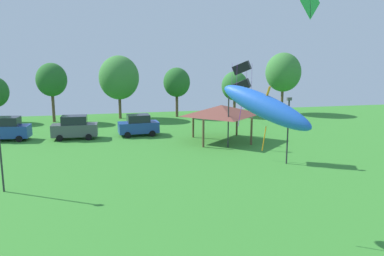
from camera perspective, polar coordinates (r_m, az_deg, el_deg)
kite_flying_0 at (r=33.34m, az=6.99°, el=7.13°), size 1.91×1.83×5.40m
kite_flying_2 at (r=41.23m, az=16.26°, el=16.65°), size 2.89×1.57×3.26m
kite_flying_3 at (r=19.41m, az=10.24°, el=2.96°), size 3.88×4.66×3.42m
parked_car_second_from_left at (r=44.37m, az=-24.43°, el=-0.12°), size 4.36×2.35×2.37m
parked_car_third_from_left at (r=42.74m, az=-16.15°, el=0.06°), size 4.58×2.07×2.39m
parked_car_rightmost_in_row at (r=43.07m, az=-7.52°, el=0.40°), size 4.27×2.26×2.23m
park_pavilion at (r=39.96m, az=4.15°, el=2.50°), size 6.10×5.61×3.60m
light_post_2 at (r=37.37m, az=5.13°, el=1.78°), size 0.36×0.20×5.25m
light_post_3 at (r=32.73m, az=13.33°, el=0.26°), size 0.36×0.20×5.32m
treeline_tree_2 at (r=53.05m, az=-19.11°, el=6.40°), size 3.73×3.73×7.33m
treeline_tree_3 at (r=53.58m, az=-10.21°, el=6.97°), size 5.14×5.14×8.17m
treeline_tree_4 at (r=54.19m, az=-2.16°, el=6.41°), size 3.53×3.53×6.58m
treeline_tree_5 at (r=55.07m, az=6.03°, el=5.88°), size 3.55×3.55×6.05m
treeline_tree_6 at (r=58.47m, az=12.68°, el=7.63°), size 4.92×4.92×8.49m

